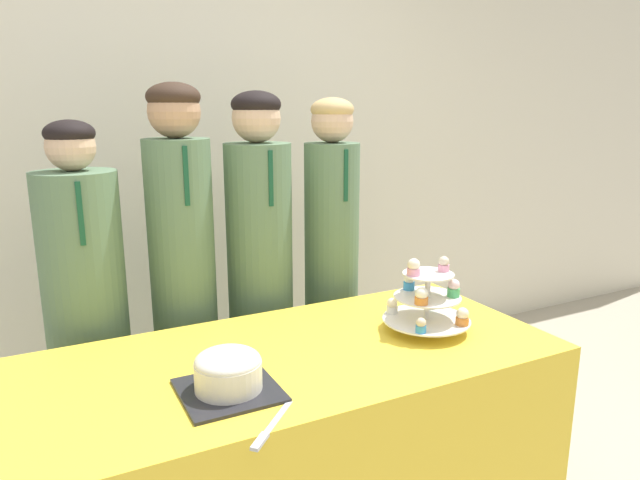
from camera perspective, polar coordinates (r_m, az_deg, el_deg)
name	(u,v)px	position (r m, az deg, el deg)	size (l,w,h in m)	color
wall_back	(176,147)	(3.11, -14.20, 8.97)	(9.00, 0.06, 2.70)	beige
table	(292,458)	(2.09, -2.80, -20.93)	(1.78, 0.80, 0.77)	yellow
round_cake	(228,372)	(1.66, -9.17, -12.87)	(0.27, 0.27, 0.13)	#232328
cake_knife	(267,432)	(1.50, -5.32, -18.58)	(0.18, 0.18, 0.01)	silver
cupcake_stand	(428,299)	(2.08, 10.73, -5.85)	(0.31, 0.31, 0.28)	silver
student_0	(89,333)	(2.37, -22.09, -8.64)	(0.30, 0.31, 1.52)	#567556
student_1	(185,294)	(2.39, -13.40, -5.27)	(0.26, 0.26, 1.65)	#567556
student_2	(261,288)	(2.49, -5.96, -4.84)	(0.28, 0.28, 1.62)	#567556
student_3	(331,278)	(2.63, 1.15, -3.87)	(0.25, 0.25, 1.60)	#567556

